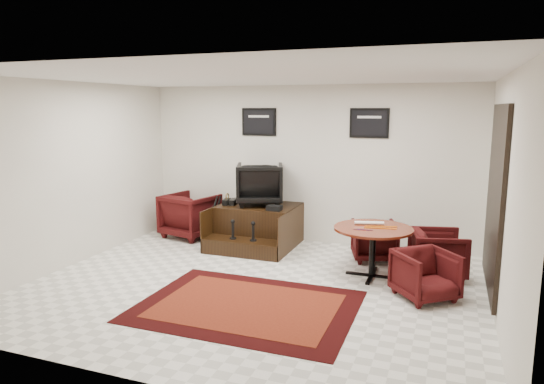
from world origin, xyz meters
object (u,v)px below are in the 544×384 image
(meeting_table, at_px, (373,234))
(table_chair_window, at_px, (438,251))
(table_chair_corner, at_px, (426,273))
(armchair_side, at_px, (190,213))
(shine_podium, at_px, (257,227))
(table_chair_back, at_px, (374,239))
(shine_chair, at_px, (260,182))

(meeting_table, height_order, table_chair_window, table_chair_window)
(table_chair_window, bearing_deg, table_chair_corner, 159.20)
(armchair_side, bearing_deg, meeting_table, 176.43)
(armchair_side, xyz_separation_m, table_chair_window, (4.44, -0.71, -0.08))
(shine_podium, bearing_deg, table_chair_back, -3.44)
(armchair_side, bearing_deg, shine_chair, -165.72)
(shine_chair, bearing_deg, meeting_table, 132.60)
(meeting_table, relative_size, table_chair_corner, 1.62)
(meeting_table, xyz_separation_m, table_chair_back, (-0.09, 0.82, -0.30))
(meeting_table, bearing_deg, table_chair_window, 20.98)
(armchair_side, distance_m, meeting_table, 3.72)
(meeting_table, distance_m, table_chair_window, 0.98)
(shine_podium, xyz_separation_m, table_chair_corner, (2.93, -1.53, 0.02))
(armchair_side, bearing_deg, table_chair_window, -176.25)
(shine_chair, distance_m, table_chair_back, 2.23)
(shine_chair, relative_size, table_chair_corner, 1.19)
(shine_podium, height_order, table_chair_window, table_chair_window)
(shine_podium, height_order, shine_chair, shine_chair)
(armchair_side, relative_size, meeting_table, 0.81)
(shine_chair, distance_m, table_chair_corner, 3.46)
(shine_podium, height_order, armchair_side, armchair_side)
(shine_chair, height_order, meeting_table, shine_chair)
(table_chair_back, distance_m, table_chair_window, 1.09)
(shine_chair, bearing_deg, table_chair_back, 151.81)
(shine_podium, height_order, table_chair_back, shine_podium)
(shine_chair, xyz_separation_m, table_chair_corner, (2.93, -1.67, -0.77))
(armchair_side, bearing_deg, table_chair_corner, 172.13)
(table_chair_window, bearing_deg, table_chair_back, 50.55)
(table_chair_window, distance_m, table_chair_corner, 0.93)
(table_chair_back, bearing_deg, shine_chair, -24.86)
(shine_podium, bearing_deg, armchair_side, 175.56)
(shine_podium, distance_m, armchair_side, 1.41)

